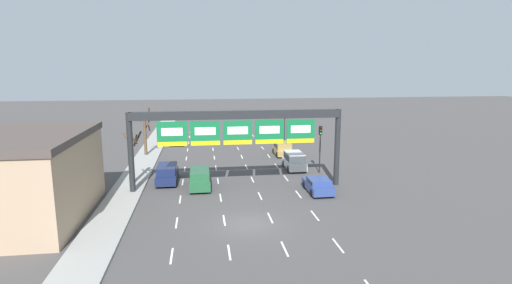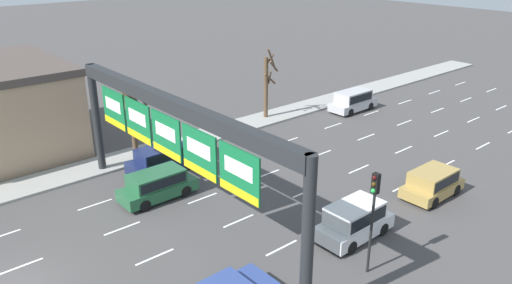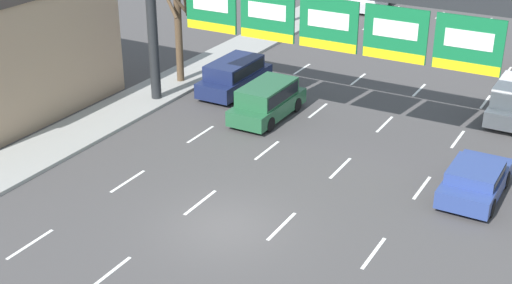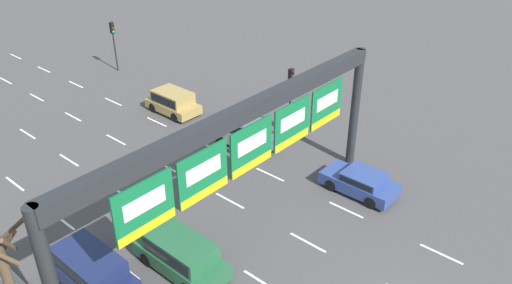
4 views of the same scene
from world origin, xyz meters
The scene contains 15 objects.
ground_plane centered at (0.00, 0.00, 0.00)m, with size 220.00×220.00×0.00m, color #474444.
sidewalk_left centered at (-9.65, 0.00, 0.07)m, with size 2.80×110.00×0.15m.
lane_dashes centered at (0.00, 13.50, 0.00)m, with size 10.02×67.00×0.01m.
sign_gantry centered at (0.00, 8.28, 5.55)m, with size 18.59×0.70×6.94m.
building_near centered at (-16.89, 3.07, 3.09)m, with size 11.09×11.81×6.15m.
suv_white centered at (6.54, 14.39, 1.00)m, with size 1.89×4.12×1.81m.
suv_silver centered at (-6.48, 30.29, 0.99)m, with size 1.90×4.54×1.78m.
car_blue centered at (6.76, 6.29, 0.69)m, with size 1.91×3.99×1.27m.
suv_navy centered at (-6.37, 11.25, 0.92)m, with size 1.89×4.53×1.64m.
suv_green centered at (-3.33, 9.09, 0.92)m, with size 1.86×4.40×1.65m.
suv_gold centered at (6.69, 21.21, 0.90)m, with size 1.95×3.91×1.61m.
traffic_light_near_gantry centered at (9.00, 31.06, 2.96)m, with size 0.30×0.35×4.11m.
traffic_light_mid_block centered at (8.78, 12.60, 3.43)m, with size 0.30×0.35×4.82m.
tree_bare_closest centered at (-9.77, 23.18, 3.07)m, with size 1.63×1.55×5.85m.
tree_bare_second centered at (-9.39, 10.95, 2.98)m, with size 1.72×1.72×5.05m.
Camera 1 is at (-3.06, -25.69, 10.63)m, focal length 28.00 mm.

